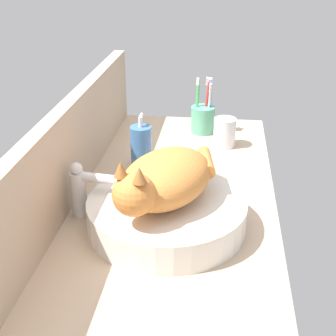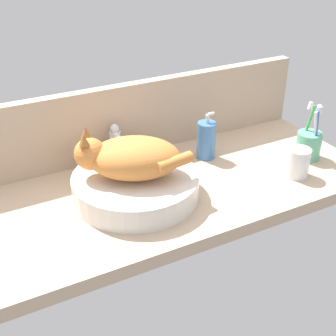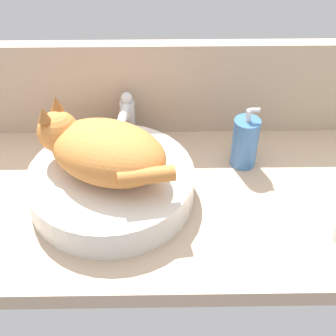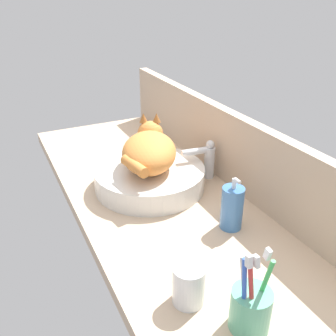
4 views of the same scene
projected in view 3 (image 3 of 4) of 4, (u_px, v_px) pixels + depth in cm
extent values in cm
cube|color=tan|center=(130.00, 199.00, 105.01)|extent=(138.38, 53.11, 4.00)
cube|color=tan|center=(132.00, 88.00, 114.79)|extent=(138.38, 3.60, 23.83)
cylinder|color=silver|center=(112.00, 185.00, 100.69)|extent=(35.61, 35.61, 6.96)
ellipsoid|color=orange|center=(108.00, 152.00, 94.86)|extent=(29.88, 26.11, 11.00)
sphere|color=orange|center=(58.00, 132.00, 97.65)|extent=(8.80, 8.80, 8.80)
cone|color=#A4632D|center=(44.00, 114.00, 92.94)|extent=(2.80, 2.80, 3.20)
cone|color=#A4632D|center=(56.00, 103.00, 95.98)|extent=(2.80, 2.80, 3.20)
cylinder|color=orange|center=(146.00, 176.00, 88.52)|extent=(11.36, 4.86, 3.20)
cylinder|color=silver|center=(128.00, 121.00, 115.30)|extent=(3.60, 3.60, 11.00)
cylinder|color=silver|center=(123.00, 116.00, 108.34)|extent=(3.43, 10.20, 2.20)
sphere|color=silver|center=(127.00, 98.00, 110.95)|extent=(2.80, 2.80, 2.80)
cylinder|color=#3F72B2|center=(245.00, 143.00, 107.69)|extent=(6.03, 6.03, 12.23)
cylinder|color=silver|center=(249.00, 115.00, 102.80)|extent=(1.20, 1.20, 2.80)
cylinder|color=silver|center=(255.00, 110.00, 101.91)|extent=(2.20, 1.00, 1.00)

